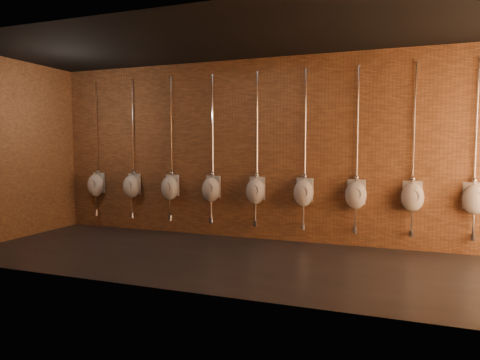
# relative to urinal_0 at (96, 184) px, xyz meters

# --- Properties ---
(ground) EXTENTS (8.50, 8.50, 0.00)m
(ground) POSITION_rel_urinal_0_xyz_m (3.60, -1.38, -0.89)
(ground) COLOR black
(ground) RESTS_ON ground
(room_shell) EXTENTS (8.54, 3.04, 3.22)m
(room_shell) POSITION_rel_urinal_0_xyz_m (3.60, -1.38, 1.12)
(room_shell) COLOR black
(room_shell) RESTS_ON ground
(urinal_0) EXTENTS (0.39, 0.35, 2.71)m
(urinal_0) POSITION_rel_urinal_0_xyz_m (0.00, 0.00, 0.00)
(urinal_0) COLOR silver
(urinal_0) RESTS_ON ground
(urinal_1) EXTENTS (0.39, 0.35, 2.71)m
(urinal_1) POSITION_rel_urinal_0_xyz_m (0.86, 0.00, 0.00)
(urinal_1) COLOR silver
(urinal_1) RESTS_ON ground
(urinal_2) EXTENTS (0.39, 0.35, 2.71)m
(urinal_2) POSITION_rel_urinal_0_xyz_m (1.72, 0.00, 0.00)
(urinal_2) COLOR silver
(urinal_2) RESTS_ON ground
(urinal_3) EXTENTS (0.39, 0.35, 2.71)m
(urinal_3) POSITION_rel_urinal_0_xyz_m (2.57, 0.00, 0.00)
(urinal_3) COLOR silver
(urinal_3) RESTS_ON ground
(urinal_4) EXTENTS (0.39, 0.35, 2.71)m
(urinal_4) POSITION_rel_urinal_0_xyz_m (3.43, 0.00, 0.00)
(urinal_4) COLOR silver
(urinal_4) RESTS_ON ground
(urinal_5) EXTENTS (0.39, 0.35, 2.71)m
(urinal_5) POSITION_rel_urinal_0_xyz_m (4.29, 0.00, 0.00)
(urinal_5) COLOR silver
(urinal_5) RESTS_ON ground
(urinal_6) EXTENTS (0.39, 0.35, 2.71)m
(urinal_6) POSITION_rel_urinal_0_xyz_m (5.15, 0.00, 0.00)
(urinal_6) COLOR silver
(urinal_6) RESTS_ON ground
(urinal_7) EXTENTS (0.39, 0.35, 2.71)m
(urinal_7) POSITION_rel_urinal_0_xyz_m (6.00, 0.00, 0.00)
(urinal_7) COLOR silver
(urinal_7) RESTS_ON ground
(urinal_8) EXTENTS (0.39, 0.35, 2.71)m
(urinal_8) POSITION_rel_urinal_0_xyz_m (6.86, 0.00, 0.00)
(urinal_8) COLOR silver
(urinal_8) RESTS_ON ground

